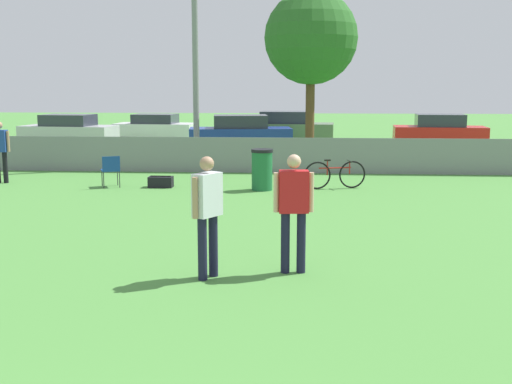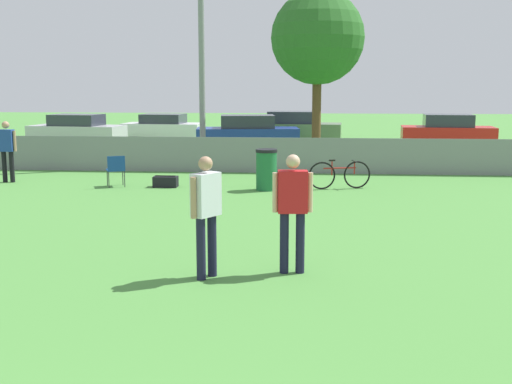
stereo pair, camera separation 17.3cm
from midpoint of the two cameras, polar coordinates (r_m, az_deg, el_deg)
The scene contains 14 objects.
fence_backline at distance 19.97m, azimuth -0.62°, elevation 3.31°, with size 19.02×0.07×1.21m.
tree_near_pole at distance 23.25m, azimuth 5.72°, elevation 13.45°, with size 3.30×3.30×6.00m.
player_receiver_white at distance 8.98m, azimuth -3.91°, elevation -1.42°, with size 0.41×0.50×1.74m.
player_thrower_red at distance 9.22m, azimuth 3.81°, elevation -1.13°, with size 0.58×0.26×1.74m.
spectator_in_blue at distance 19.20m, azimuth -21.02°, elevation 3.74°, with size 0.56×0.23×1.71m.
folding_chair_sideline at distance 17.53m, azimuth -12.07°, elevation 2.08°, with size 0.61×0.61×0.85m.
bicycle_sideline at distance 17.00m, azimuth 7.73°, elevation 1.54°, with size 1.64×0.56×0.78m.
trash_bin at distance 16.63m, azimuth 1.23°, elevation 2.01°, with size 0.56×0.56×1.07m.
gear_bag_sideline at distance 17.34m, azimuth -7.76°, elevation 0.92°, with size 0.64×0.35×0.31m.
parked_car_silver at distance 30.57m, azimuth -15.47°, elevation 5.35°, with size 4.36×2.21×1.38m.
parked_car_white at distance 32.45m, azimuth -8.08°, elevation 5.75°, with size 4.04×2.08×1.27m.
parked_car_blue at distance 27.39m, azimuth -0.57°, elevation 5.28°, with size 4.48×2.23×1.44m.
parked_car_olive at distance 30.41m, azimuth 3.51°, elevation 5.72°, with size 4.56×2.00×1.47m.
parked_car_red at distance 29.27m, azimuth 16.83°, elevation 5.17°, with size 4.03×1.97×1.44m.
Camera 2 is at (2.03, -1.75, 2.71)m, focal length 45.00 mm.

